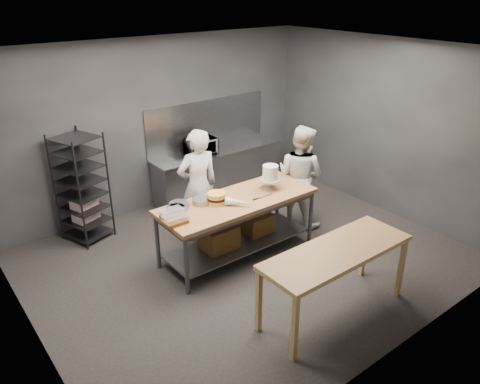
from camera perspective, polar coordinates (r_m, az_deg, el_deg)
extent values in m
plane|color=black|center=(7.10, 0.94, -8.08)|extent=(6.00, 6.00, 0.00)
cube|color=#4C4F54|center=(8.41, -9.79, 8.08)|extent=(6.00, 0.04, 3.00)
cube|color=brown|center=(6.79, -0.26, -1.09)|extent=(2.40, 0.90, 0.06)
cube|color=#47494C|center=(7.11, -0.25, -6.12)|extent=(2.25, 0.75, 0.03)
cylinder|color=#47494C|center=(6.18, -6.52, -8.98)|extent=(0.06, 0.06, 0.86)
cylinder|color=#47494C|center=(6.76, -10.03, -6.02)|extent=(0.06, 0.06, 0.86)
cylinder|color=#47494C|center=(7.43, 8.60, -2.99)|extent=(0.06, 0.06, 0.86)
cylinder|color=#47494C|center=(7.92, 4.58, -0.97)|extent=(0.06, 0.06, 0.86)
cube|color=brown|center=(6.87, -2.59, -5.50)|extent=(0.50, 0.40, 0.35)
cube|color=brown|center=(7.31, 2.03, -3.79)|extent=(0.45, 0.38, 0.30)
cube|color=#98673F|center=(5.71, 11.74, -7.18)|extent=(2.00, 0.70, 0.06)
cube|color=#98673F|center=(5.23, 6.69, -16.23)|extent=(0.06, 0.06, 0.84)
cube|color=#98673F|center=(5.57, 2.30, -13.14)|extent=(0.06, 0.06, 0.84)
cube|color=#98673F|center=(6.47, 19.04, -8.72)|extent=(0.06, 0.06, 0.84)
cube|color=#98673F|center=(6.75, 14.87, -6.69)|extent=(0.06, 0.06, 0.84)
cube|color=slate|center=(8.84, -2.80, 4.98)|extent=(2.60, 0.60, 0.04)
cube|color=slate|center=(8.99, -2.74, 2.27)|extent=(2.56, 0.56, 0.86)
cube|color=slate|center=(8.93, -3.98, 8.32)|extent=(2.60, 0.02, 0.90)
cube|color=black|center=(7.67, -18.72, 0.53)|extent=(0.78, 0.81, 1.75)
cube|color=white|center=(7.81, -18.40, -1.72)|extent=(0.44, 0.35, 0.45)
imported|color=silver|center=(7.24, -5.15, 0.71)|extent=(0.72, 0.52, 1.83)
imported|color=silver|center=(7.82, 7.35, 1.98)|extent=(0.83, 0.96, 1.72)
imported|color=black|center=(8.59, -4.80, 5.55)|extent=(0.54, 0.37, 0.30)
cylinder|color=#A79D86|center=(7.13, 3.67, 0.50)|extent=(0.20, 0.20, 0.02)
cylinder|color=#A79D86|center=(7.10, 3.69, 1.01)|extent=(0.06, 0.06, 0.12)
cylinder|color=#A79D86|center=(7.07, 3.70, 1.53)|extent=(0.34, 0.34, 0.02)
cylinder|color=silver|center=(7.03, 3.73, 2.41)|extent=(0.23, 0.23, 0.22)
cylinder|color=#FBCD4F|center=(6.65, -2.89, -1.14)|extent=(0.26, 0.26, 0.06)
cylinder|color=black|center=(6.63, -2.89, -0.75)|extent=(0.26, 0.26, 0.04)
cylinder|color=#FBCD4F|center=(6.60, -2.90, -0.35)|extent=(0.26, 0.26, 0.06)
cylinder|color=gray|center=(6.56, -7.44, -1.62)|extent=(0.27, 0.27, 0.07)
cylinder|color=gray|center=(6.65, -4.75, -1.09)|extent=(0.26, 0.26, 0.07)
cylinder|color=gray|center=(6.44, -7.84, -2.15)|extent=(0.26, 0.26, 0.07)
cone|color=silver|center=(6.54, -0.13, -1.27)|extent=(0.33, 0.37, 0.12)
cube|color=slate|center=(6.87, 3.05, -0.53)|extent=(0.28, 0.02, 0.00)
cube|color=black|center=(6.76, 1.89, -0.88)|extent=(0.09, 0.02, 0.02)
cube|color=brown|center=(6.15, -7.87, -3.62)|extent=(0.30, 0.20, 0.05)
cube|color=silver|center=(6.13, -7.90, -3.17)|extent=(0.31, 0.21, 0.06)
cube|color=brown|center=(6.31, -8.23, -2.89)|extent=(0.30, 0.20, 0.05)
cube|color=silver|center=(6.29, -8.26, -2.44)|extent=(0.31, 0.21, 0.06)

